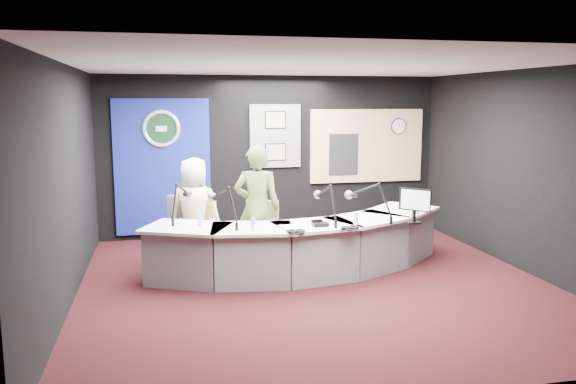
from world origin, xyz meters
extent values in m
plane|color=black|center=(0.00, 0.00, 0.00)|extent=(6.00, 6.00, 0.00)
cube|color=silver|center=(0.00, 0.00, 2.80)|extent=(6.00, 6.00, 0.02)
cube|color=black|center=(0.00, 3.00, 1.40)|extent=(6.00, 0.02, 2.80)
cube|color=black|center=(0.00, -3.00, 1.40)|extent=(6.00, 0.02, 2.80)
cube|color=black|center=(-3.00, 0.00, 1.40)|extent=(0.02, 6.00, 2.80)
cube|color=black|center=(3.00, 0.00, 1.40)|extent=(0.02, 6.00, 2.80)
cube|color=navy|center=(-1.90, 2.97, 1.25)|extent=(1.60, 0.05, 2.30)
torus|color=silver|center=(-1.90, 2.93, 1.90)|extent=(0.63, 0.07, 0.63)
cylinder|color=black|center=(-1.90, 2.94, 1.90)|extent=(0.48, 0.01, 0.48)
cube|color=slate|center=(0.05, 2.97, 1.75)|extent=(0.90, 0.04, 1.10)
cube|color=gray|center=(0.05, 2.94, 2.03)|extent=(0.34, 0.02, 0.27)
cube|color=gray|center=(0.05, 2.94, 1.47)|extent=(0.34, 0.02, 0.27)
cube|color=tan|center=(1.75, 2.97, 1.55)|extent=(2.12, 0.06, 1.32)
cube|color=#F6E89B|center=(1.75, 2.96, 1.55)|extent=(2.00, 0.02, 1.20)
cube|color=black|center=(1.30, 2.94, 1.40)|extent=(0.55, 0.02, 0.75)
cylinder|color=white|center=(2.35, 2.94, 1.90)|extent=(0.28, 0.01, 0.28)
cube|color=#676157|center=(-1.62, 1.56, 0.62)|extent=(0.49, 0.33, 0.70)
imported|color=#FFF7CB|center=(-1.47, 1.34, 0.78)|extent=(0.88, 0.72, 1.56)
imported|color=#4C5E31|center=(-0.63, 0.83, 0.88)|extent=(0.73, 0.57, 1.76)
cube|color=black|center=(1.34, 0.00, 1.07)|extent=(0.34, 0.37, 0.32)
cube|color=black|center=(0.07, 0.09, 0.78)|extent=(0.20, 0.16, 0.05)
torus|color=black|center=(0.39, -0.15, 0.77)|extent=(0.23, 0.23, 0.04)
torus|color=black|center=(-0.32, -0.20, 0.77)|extent=(0.23, 0.23, 0.04)
cube|color=white|center=(-1.56, 0.68, 0.75)|extent=(0.30, 0.37, 0.00)
cube|color=white|center=(-0.33, 0.12, 0.75)|extent=(0.25, 0.33, 0.00)
camera|label=1|loc=(-1.92, -6.98, 2.37)|focal=36.00mm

